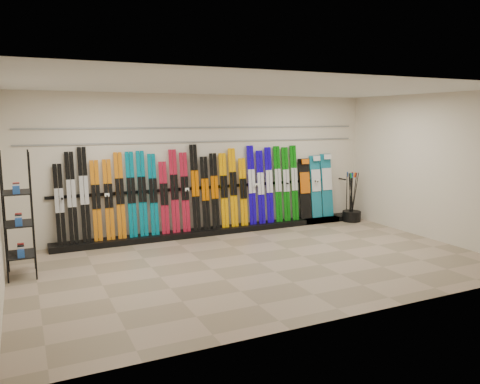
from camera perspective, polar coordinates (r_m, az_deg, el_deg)
name	(u,v)px	position (r m, az deg, el deg)	size (l,w,h in m)	color
floor	(259,262)	(8.27, 2.38, -8.58)	(8.00, 8.00, 0.00)	#87755D
back_wall	(206,165)	(10.21, -4.11, 3.36)	(8.00, 8.00, 0.00)	beige
right_wall	(432,167)	(10.42, 22.34, 2.83)	(5.00, 5.00, 0.00)	beige
ceiling	(261,87)	(7.90, 2.52, 12.65)	(8.00, 8.00, 0.00)	silver
ski_rack_base	(220,230)	(10.33, -2.41, -4.66)	(8.00, 0.40, 0.12)	black
skis	(190,191)	(9.97, -6.06, 0.07)	(5.37, 0.23, 1.83)	black
snowboards	(316,187)	(11.46, 9.26, 0.64)	(0.94, 0.23, 1.52)	black
accessory_rack	(18,214)	(8.13, -25.42, -2.49)	(0.40, 0.60, 2.00)	black
pole_bin	(352,216)	(11.79, 13.44, -2.87)	(0.45, 0.45, 0.25)	black
ski_poles	(351,196)	(11.71, 13.42, -0.54)	(0.31, 0.33, 1.18)	black
slatwall_rail_0	(207,142)	(10.16, -4.10, 6.16)	(7.60, 0.02, 0.03)	gray
slatwall_rail_1	(206,127)	(10.15, -4.12, 7.85)	(7.60, 0.02, 0.03)	gray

